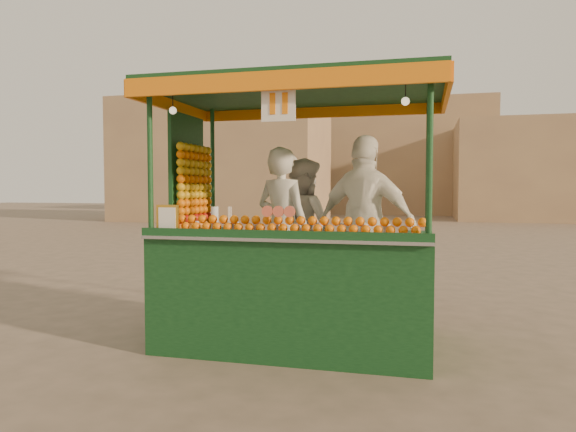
% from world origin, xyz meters
% --- Properties ---
extents(ground, '(90.00, 90.00, 0.00)m').
position_xyz_m(ground, '(0.00, 0.00, 0.00)').
color(ground, brown).
rests_on(ground, ground).
extents(building_left, '(10.00, 6.00, 6.00)m').
position_xyz_m(building_left, '(-9.00, 20.00, 3.00)').
color(building_left, '#A1825B').
rests_on(building_left, ground).
extents(building_right, '(9.00, 6.00, 5.00)m').
position_xyz_m(building_right, '(7.00, 24.00, 2.50)').
color(building_right, '#A1825B').
rests_on(building_right, ground).
extents(building_center, '(14.00, 7.00, 7.00)m').
position_xyz_m(building_center, '(-2.00, 30.00, 3.50)').
color(building_center, '#A1825B').
rests_on(building_center, ground).
extents(juice_cart, '(2.94, 1.90, 2.67)m').
position_xyz_m(juice_cart, '(-0.44, -0.29, 0.87)').
color(juice_cart, '#0E3316').
rests_on(juice_cart, ground).
extents(vendor_left, '(0.75, 0.62, 1.75)m').
position_xyz_m(vendor_left, '(-0.61, 0.07, 1.19)').
color(vendor_left, silver).
rests_on(vendor_left, ground).
extents(vendor_middle, '(1.01, 1.01, 1.65)m').
position_xyz_m(vendor_middle, '(-0.45, 0.41, 1.13)').
color(vendor_middle, beige).
rests_on(vendor_middle, ground).
extents(vendor_right, '(1.18, 0.77, 1.87)m').
position_xyz_m(vendor_right, '(0.30, 0.04, 1.24)').
color(vendor_right, white).
rests_on(vendor_right, ground).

